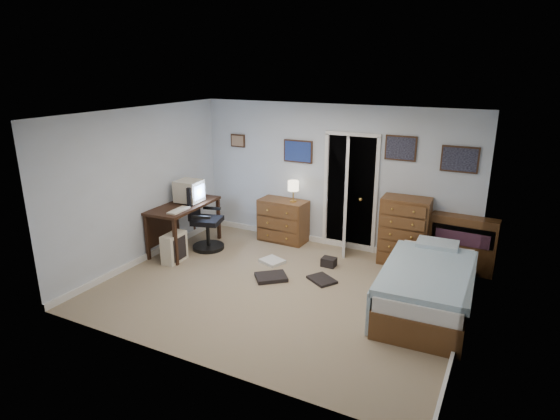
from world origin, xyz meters
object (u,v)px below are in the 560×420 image
object	(u,v)px
computer_desk	(179,214)
office_chair	(204,225)
tall_dresser	(404,231)
low_dresser	(283,221)
bed	(426,287)

from	to	relation	value
computer_desk	office_chair	world-z (taller)	office_chair
office_chair	tall_dresser	world-z (taller)	office_chair
low_dresser	tall_dresser	world-z (taller)	tall_dresser
tall_dresser	bed	world-z (taller)	tall_dresser
computer_desk	office_chair	bearing A→B (deg)	18.85
low_dresser	bed	size ratio (longest dim) A/B	0.41
computer_desk	tall_dresser	world-z (taller)	tall_dresser
computer_desk	low_dresser	xyz separation A→B (m)	(1.46, 1.14, -0.24)
office_chair	bed	size ratio (longest dim) A/B	0.54
office_chair	tall_dresser	size ratio (longest dim) A/B	1.03
computer_desk	office_chair	distance (m)	0.47
office_chair	bed	distance (m)	3.91
low_dresser	tall_dresser	distance (m)	2.21
low_dresser	bed	world-z (taller)	low_dresser
bed	tall_dresser	bearing A→B (deg)	111.84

